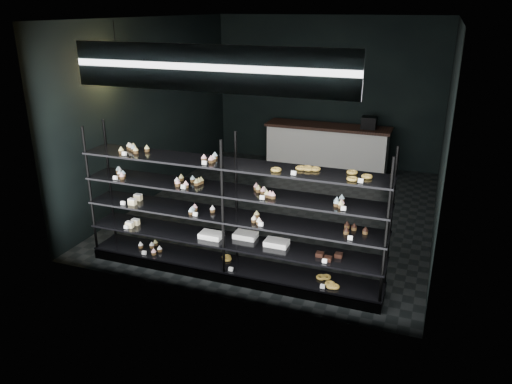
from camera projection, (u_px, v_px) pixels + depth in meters
room at (286, 120)px, 8.27m from camera, size 5.01×6.01×3.20m
display_shelf at (229, 232)px, 6.46m from camera, size 4.00×0.50×1.91m
signage at (207, 68)px, 5.30m from camera, size 3.30×0.05×0.50m
pendant_lamp at (118, 72)px, 7.43m from camera, size 0.32×0.32×0.89m
service_counter at (327, 147)px, 10.79m from camera, size 2.66×0.65×1.23m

